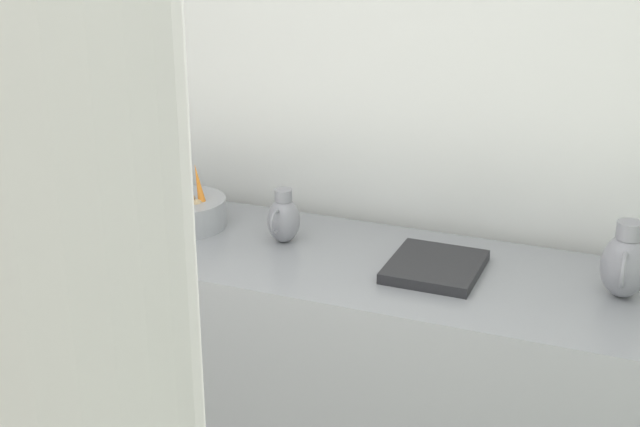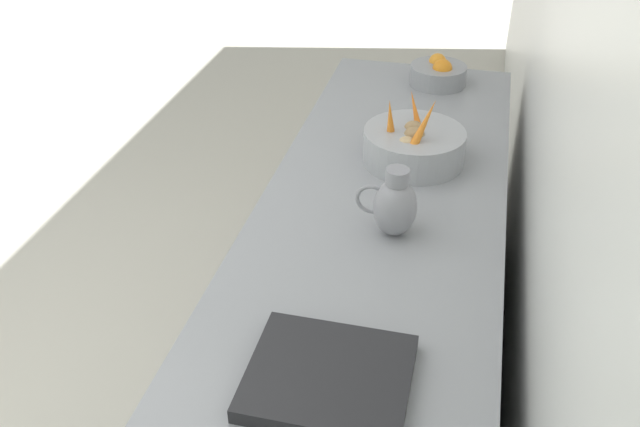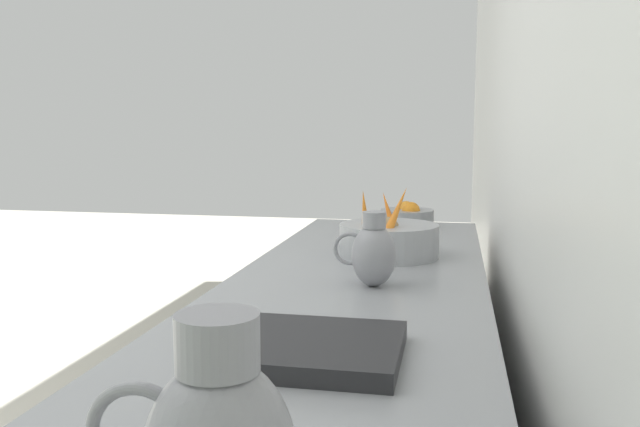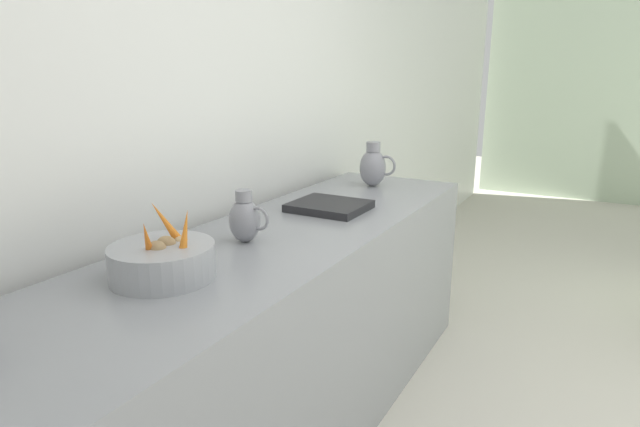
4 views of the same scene
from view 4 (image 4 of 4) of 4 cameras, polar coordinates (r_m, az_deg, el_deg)
tile_wall_left at (r=2.66m, az=-7.67°, el=14.01°), size 0.10×9.54×3.00m
prep_counter at (r=2.26m, az=-4.75°, el=-13.64°), size 0.72×2.77×0.92m
vegetable_colander at (r=1.71m, az=-16.80°, el=-4.93°), size 0.33×0.33×0.24m
metal_pitcher_tall at (r=2.99m, az=5.84°, el=5.15°), size 0.21×0.15×0.25m
metal_pitcher_short at (r=2.00m, az=-8.19°, el=-0.58°), size 0.17×0.12×0.20m
counter_sink_basin at (r=2.46m, az=1.03°, el=0.82°), size 0.34×0.30×0.04m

